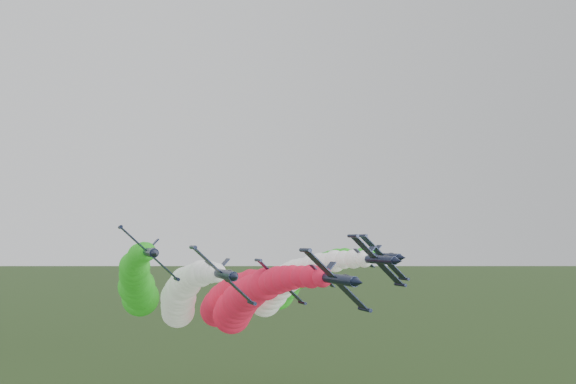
# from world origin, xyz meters

# --- Properties ---
(jet_lead) EXTENTS (15.51, 83.09, 21.43)m
(jet_lead) POSITION_xyz_m (-0.30, 38.37, 31.33)
(jet_lead) COLOR black
(jet_lead) RESTS_ON ground
(jet_inner_left) EXTENTS (15.04, 82.62, 20.96)m
(jet_inner_left) POSITION_xyz_m (-11.74, 46.82, 31.81)
(jet_inner_left) COLOR black
(jet_inner_left) RESTS_ON ground
(jet_inner_right) EXTENTS (15.32, 82.90, 21.24)m
(jet_inner_right) POSITION_xyz_m (11.89, 50.13, 33.07)
(jet_inner_right) COLOR black
(jet_inner_right) RESTS_ON ground
(jet_outer_left) EXTENTS (15.69, 83.27, 21.61)m
(jet_outer_left) POSITION_xyz_m (-19.71, 57.11, 34.15)
(jet_outer_left) COLOR black
(jet_outer_left) RESTS_ON ground
(jet_outer_right) EXTENTS (14.98, 82.55, 20.90)m
(jet_outer_right) POSITION_xyz_m (18.32, 59.14, 33.22)
(jet_outer_right) COLOR black
(jet_outer_right) RESTS_ON ground
(jet_trail) EXTENTS (15.74, 83.32, 21.66)m
(jet_trail) POSITION_xyz_m (2.75, 66.78, 28.87)
(jet_trail) COLOR black
(jet_trail) RESTS_ON ground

